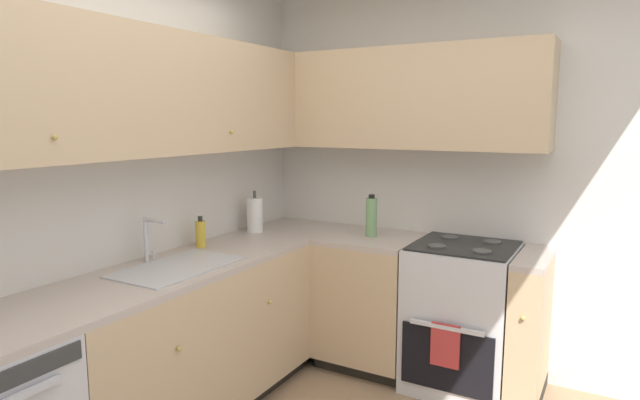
{
  "coord_description": "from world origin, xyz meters",
  "views": [
    {
      "loc": [
        -1.65,
        -0.93,
        1.69
      ],
      "look_at": [
        0.98,
        0.56,
        1.23
      ],
      "focal_mm": 29.89,
      "sensor_mm": 36.0,
      "label": 1
    }
  ],
  "objects": [
    {
      "name": "faucet",
      "position": [
        0.36,
        1.29,
        1.06
      ],
      "size": [
        0.07,
        0.16,
        0.25
      ],
      "color": "silver",
      "rests_on": "countertop_back"
    },
    {
      "name": "soap_bottle",
      "position": [
        0.77,
        1.29,
        0.99
      ],
      "size": [
        0.06,
        0.06,
        0.19
      ],
      "color": "gold",
      "rests_on": "countertop_back"
    },
    {
      "name": "lower_cabinets_back",
      "position": [
        0.43,
        1.11,
        0.44
      ],
      "size": [
        1.69,
        0.62,
        0.87
      ],
      "color": "tan",
      "rests_on": "ground_plane"
    },
    {
      "name": "oven_range",
      "position": [
        1.6,
        -0.12,
        0.46
      ],
      "size": [
        0.68,
        0.62,
        1.06
      ],
      "color": "silver",
      "rests_on": "ground_plane"
    },
    {
      "name": "countertop_back",
      "position": [
        0.43,
        1.11,
        0.89
      ],
      "size": [
        2.89,
        0.6,
        0.03
      ],
      "primitive_type": "cube",
      "color": "#B7A89E",
      "rests_on": "lower_cabinets_back"
    },
    {
      "name": "countertop_right",
      "position": [
        1.58,
        0.27,
        0.89
      ],
      "size": [
        0.6,
        1.43,
        0.03
      ],
      "color": "#B7A89E",
      "rests_on": "lower_cabinets_right"
    },
    {
      "name": "wall_back",
      "position": [
        0.0,
        1.44,
        1.33
      ],
      "size": [
        3.86,
        0.05,
        2.65
      ],
      "primitive_type": "cube",
      "color": "silver",
      "rests_on": "ground_plane"
    },
    {
      "name": "upper_cabinets_right",
      "position": [
        1.72,
        0.42,
        1.83
      ],
      "size": [
        0.32,
        1.98,
        0.65
      ],
      "color": "tan"
    },
    {
      "name": "upper_cabinets_back",
      "position": [
        0.27,
        1.25,
        1.83
      ],
      "size": [
        2.57,
        0.34,
        0.65
      ],
      "color": "tan"
    },
    {
      "name": "paper_towel_roll",
      "position": [
        1.31,
        1.27,
        1.03
      ],
      "size": [
        0.11,
        0.11,
        0.3
      ],
      "color": "white",
      "rests_on": "countertop_back"
    },
    {
      "name": "oil_bottle",
      "position": [
        1.58,
        0.5,
        1.04
      ],
      "size": [
        0.07,
        0.07,
        0.28
      ],
      "color": "#729E66",
      "rests_on": "countertop_right"
    },
    {
      "name": "lower_cabinets_right",
      "position": [
        1.58,
        0.27,
        0.44
      ],
      "size": [
        0.62,
        1.43,
        0.87
      ],
      "color": "tan",
      "rests_on": "ground_plane"
    },
    {
      "name": "sink",
      "position": [
        0.36,
        1.08,
        0.87
      ],
      "size": [
        0.67,
        0.4,
        0.1
      ],
      "color": "#B7B7BC",
      "rests_on": "countertop_back"
    },
    {
      "name": "wall_right",
      "position": [
        1.9,
        0.0,
        1.33
      ],
      "size": [
        0.05,
        2.92,
        2.65
      ],
      "primitive_type": "cube",
      "color": "silver",
      "rests_on": "ground_plane"
    }
  ]
}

